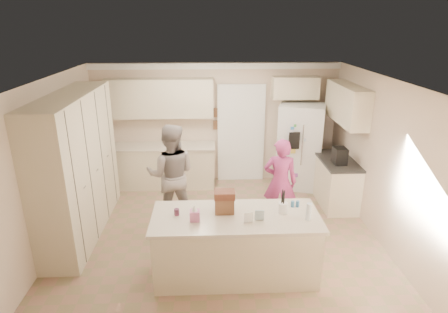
{
  "coord_description": "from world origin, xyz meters",
  "views": [
    {
      "loc": [
        -0.15,
        -5.57,
        3.41
      ],
      "look_at": [
        0.1,
        0.35,
        1.25
      ],
      "focal_mm": 30.0,
      "sensor_mm": 36.0,
      "label": 1
    }
  ],
  "objects_px": {
    "coffee_maker": "(340,156)",
    "dollhouse_body": "(224,205)",
    "utensil_crock": "(283,208)",
    "island_base": "(235,246)",
    "refrigerator": "(300,147)",
    "teen_girl": "(280,182)",
    "tissue_box": "(195,215)",
    "teen_boy": "(171,174)"
  },
  "relations": [
    {
      "from": "teen_boy",
      "to": "coffee_maker",
      "type": "bearing_deg",
      "value": -171.99
    },
    {
      "from": "utensil_crock",
      "to": "teen_boy",
      "type": "bearing_deg",
      "value": 137.97
    },
    {
      "from": "island_base",
      "to": "tissue_box",
      "type": "height_order",
      "value": "tissue_box"
    },
    {
      "from": "refrigerator",
      "to": "tissue_box",
      "type": "xyz_separation_m",
      "value": [
        -2.12,
        -3.06,
        0.1
      ]
    },
    {
      "from": "coffee_maker",
      "to": "teen_boy",
      "type": "bearing_deg",
      "value": -173.37
    },
    {
      "from": "tissue_box",
      "to": "teen_boy",
      "type": "relative_size",
      "value": 0.08
    },
    {
      "from": "refrigerator",
      "to": "utensil_crock",
      "type": "xyz_separation_m",
      "value": [
        -0.92,
        -2.91,
        0.1
      ]
    },
    {
      "from": "coffee_maker",
      "to": "utensil_crock",
      "type": "relative_size",
      "value": 2.0
    },
    {
      "from": "tissue_box",
      "to": "teen_girl",
      "type": "relative_size",
      "value": 0.09
    },
    {
      "from": "island_base",
      "to": "utensil_crock",
      "type": "distance_m",
      "value": 0.86
    },
    {
      "from": "utensil_crock",
      "to": "tissue_box",
      "type": "relative_size",
      "value": 1.07
    },
    {
      "from": "coffee_maker",
      "to": "tissue_box",
      "type": "height_order",
      "value": "coffee_maker"
    },
    {
      "from": "refrigerator",
      "to": "dollhouse_body",
      "type": "bearing_deg",
      "value": -103.24
    },
    {
      "from": "tissue_box",
      "to": "teen_boy",
      "type": "xyz_separation_m",
      "value": [
        -0.46,
        1.64,
        -0.1
      ]
    },
    {
      "from": "teen_boy",
      "to": "teen_girl",
      "type": "height_order",
      "value": "teen_boy"
    },
    {
      "from": "utensil_crock",
      "to": "island_base",
      "type": "bearing_deg",
      "value": -175.6
    },
    {
      "from": "tissue_box",
      "to": "utensil_crock",
      "type": "bearing_deg",
      "value": 7.13
    },
    {
      "from": "island_base",
      "to": "refrigerator",
      "type": "bearing_deg",
      "value": 62.02
    },
    {
      "from": "teen_boy",
      "to": "tissue_box",
      "type": "bearing_deg",
      "value": 106.95
    },
    {
      "from": "refrigerator",
      "to": "teen_boy",
      "type": "height_order",
      "value": "refrigerator"
    },
    {
      "from": "coffee_maker",
      "to": "island_base",
      "type": "distance_m",
      "value": 2.87
    },
    {
      "from": "refrigerator",
      "to": "utensil_crock",
      "type": "relative_size",
      "value": 12.0
    },
    {
      "from": "coffee_maker",
      "to": "utensil_crock",
      "type": "bearing_deg",
      "value": -127.12
    },
    {
      "from": "island_base",
      "to": "teen_girl",
      "type": "height_order",
      "value": "teen_girl"
    },
    {
      "from": "island_base",
      "to": "tissue_box",
      "type": "bearing_deg",
      "value": -169.7
    },
    {
      "from": "coffee_maker",
      "to": "dollhouse_body",
      "type": "height_order",
      "value": "coffee_maker"
    },
    {
      "from": "teen_boy",
      "to": "teen_girl",
      "type": "bearing_deg",
      "value": 176.77
    },
    {
      "from": "utensil_crock",
      "to": "dollhouse_body",
      "type": "xyz_separation_m",
      "value": [
        -0.8,
        0.05,
        0.04
      ]
    },
    {
      "from": "refrigerator",
      "to": "utensil_crock",
      "type": "height_order",
      "value": "refrigerator"
    },
    {
      "from": "island_base",
      "to": "coffee_maker",
      "type": "bearing_deg",
      "value": 42.83
    },
    {
      "from": "tissue_box",
      "to": "refrigerator",
      "type": "bearing_deg",
      "value": 55.24
    },
    {
      "from": "teen_girl",
      "to": "teen_boy",
      "type": "bearing_deg",
      "value": 4.97
    },
    {
      "from": "tissue_box",
      "to": "teen_boy",
      "type": "bearing_deg",
      "value": 105.56
    },
    {
      "from": "utensil_crock",
      "to": "teen_girl",
      "type": "xyz_separation_m",
      "value": [
        0.22,
        1.34,
        -0.22
      ]
    },
    {
      "from": "island_base",
      "to": "teen_girl",
      "type": "bearing_deg",
      "value": 58.14
    },
    {
      "from": "coffee_maker",
      "to": "dollhouse_body",
      "type": "distance_m",
      "value": 2.84
    },
    {
      "from": "dollhouse_body",
      "to": "teen_boy",
      "type": "xyz_separation_m",
      "value": [
        -0.86,
        1.44,
        -0.14
      ]
    },
    {
      "from": "dollhouse_body",
      "to": "utensil_crock",
      "type": "bearing_deg",
      "value": -3.58
    },
    {
      "from": "refrigerator",
      "to": "island_base",
      "type": "relative_size",
      "value": 0.82
    },
    {
      "from": "refrigerator",
      "to": "island_base",
      "type": "bearing_deg",
      "value": -100.16
    },
    {
      "from": "utensil_crock",
      "to": "dollhouse_body",
      "type": "relative_size",
      "value": 0.58
    },
    {
      "from": "refrigerator",
      "to": "dollhouse_body",
      "type": "relative_size",
      "value": 6.92
    }
  ]
}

